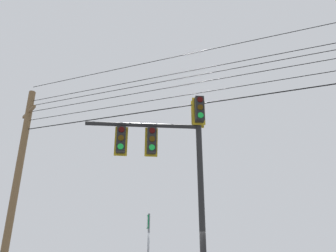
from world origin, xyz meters
name	(u,v)px	position (x,y,z in m)	size (l,w,h in m)	color
signal_mast_assembly	(177,152)	(0.95, 0.34, 5.06)	(2.74, 3.63, 7.07)	black
utility_pole_wooden	(16,184)	(1.38, -7.29, 4.67)	(0.74, 1.59, 9.14)	brown
overhead_wire_span	(219,79)	(0.42, 1.81, 7.74)	(1.94, 18.21, 2.93)	black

